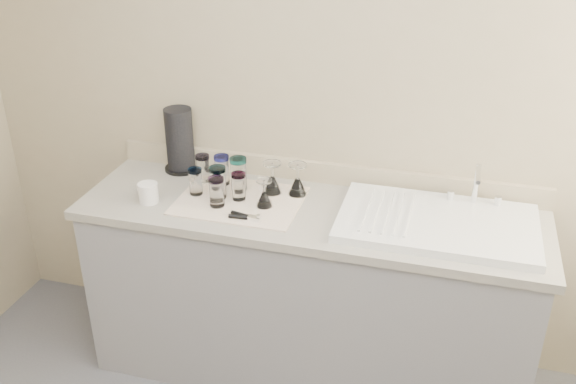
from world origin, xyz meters
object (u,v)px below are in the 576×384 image
(tumbler_cyan, at_px, (222,170))
(tumbler_extra, at_px, (217,192))
(sink_unit, at_px, (438,222))
(goblet_front_left, at_px, (264,197))
(can_opener, at_px, (245,217))
(tumbler_magenta, at_px, (196,181))
(tumbler_blue, at_px, (218,182))
(tumbler_teal, at_px, (203,168))
(goblet_back_right, at_px, (298,184))
(paper_towel_roll, at_px, (180,141))
(goblet_back_left, at_px, (272,182))
(tumbler_purple, at_px, (239,173))
(white_mug, at_px, (148,193))
(tumbler_lavender, at_px, (239,186))

(tumbler_cyan, bearing_deg, tumbler_extra, -75.28)
(sink_unit, bearing_deg, goblet_front_left, -177.07)
(can_opener, bearing_deg, tumbler_magenta, 151.45)
(tumbler_blue, distance_m, can_opener, 0.24)
(tumbler_teal, xyz_separation_m, tumbler_blue, (0.13, -0.14, 0.01))
(tumbler_teal, distance_m, can_opener, 0.43)
(tumbler_magenta, height_order, tumbler_blue, tumbler_blue)
(tumbler_cyan, xyz_separation_m, goblet_back_right, (0.37, -0.01, -0.02))
(tumbler_teal, height_order, paper_towel_roll, paper_towel_roll)
(goblet_front_left, xyz_separation_m, can_opener, (-0.05, -0.13, -0.03))
(paper_towel_roll, bearing_deg, tumbler_teal, -33.17)
(goblet_back_left, bearing_deg, tumbler_magenta, -162.15)
(goblet_back_left, bearing_deg, tumbler_purple, -177.55)
(tumbler_cyan, distance_m, tumbler_extra, 0.22)
(white_mug, bearing_deg, can_opener, -5.10)
(tumbler_purple, distance_m, tumbler_blue, 0.12)
(tumbler_purple, relative_size, goblet_back_right, 1.04)
(tumbler_teal, xyz_separation_m, tumbler_purple, (0.19, -0.04, 0.01))
(white_mug, bearing_deg, sink_unit, 5.66)
(sink_unit, distance_m, tumbler_magenta, 1.09)
(goblet_front_left, bearing_deg, tumbler_cyan, 148.11)
(tumbler_magenta, relative_size, goblet_back_right, 0.84)
(sink_unit, bearing_deg, tumbler_magenta, -179.49)
(tumbler_magenta, height_order, goblet_back_right, goblet_back_right)
(tumbler_lavender, height_order, white_mug, tumbler_lavender)
(tumbler_lavender, relative_size, paper_towel_roll, 0.40)
(tumbler_purple, height_order, goblet_back_right, tumbler_purple)
(white_mug, bearing_deg, tumbler_blue, 20.54)
(sink_unit, distance_m, can_opener, 0.81)
(tumbler_extra, height_order, paper_towel_roll, paper_towel_roll)
(tumbler_magenta, relative_size, tumbler_blue, 0.84)
(goblet_front_left, distance_m, paper_towel_roll, 0.59)
(tumbler_cyan, height_order, can_opener, tumbler_cyan)
(tumbler_blue, distance_m, tumbler_extra, 0.08)
(goblet_back_right, bearing_deg, tumbler_teal, 178.31)
(tumbler_purple, bearing_deg, goblet_back_right, 4.52)
(tumbler_magenta, relative_size, goblet_front_left, 0.98)
(goblet_back_left, bearing_deg, tumbler_teal, 175.34)
(goblet_front_left, height_order, can_opener, goblet_front_left)
(goblet_front_left, height_order, paper_towel_roll, paper_towel_roll)
(tumbler_blue, xyz_separation_m, can_opener, (0.18, -0.15, -0.07))
(goblet_back_left, height_order, goblet_back_right, same)
(goblet_back_right, distance_m, goblet_front_left, 0.19)
(tumbler_magenta, height_order, tumbler_lavender, tumbler_lavender)
(goblet_back_left, height_order, goblet_front_left, goblet_back_left)
(sink_unit, bearing_deg, goblet_back_right, 170.03)
(tumbler_extra, bearing_deg, tumbler_purple, 78.13)
(tumbler_purple, height_order, can_opener, tumbler_purple)
(tumbler_magenta, bearing_deg, can_opener, -28.55)
(tumbler_purple, height_order, goblet_back_left, tumbler_purple)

